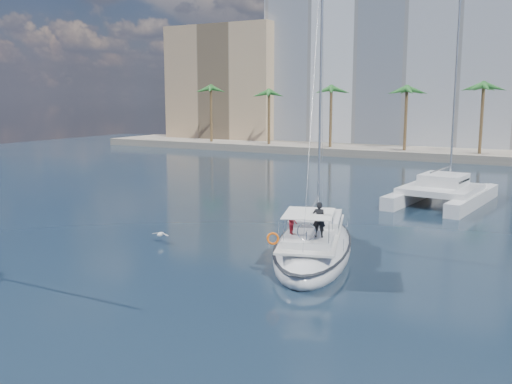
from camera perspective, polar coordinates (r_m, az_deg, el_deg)
The scene contains 9 objects.
ground at distance 32.40m, azimuth -1.98°, elevation -6.59°, with size 160.00×160.00×0.00m, color black.
quay at distance 89.53m, azimuth 18.53°, elevation 3.66°, with size 120.00×14.00×1.20m, color gray.
building_modern at distance 103.67m, azimuth 13.52°, elevation 12.04°, with size 42.00×16.00×28.00m, color white.
building_tan_left at distance 111.92m, azimuth -2.34°, elevation 10.55°, with size 22.00×14.00×22.00m, color tan.
palm_left at distance 97.51m, azimuth -1.97°, elevation 10.28°, with size 3.60×3.60×12.30m.
palm_centre at distance 85.22m, azimuth 18.38°, elevation 9.92°, with size 3.60×3.60×12.30m.
main_sloop at distance 32.85m, azimuth 5.78°, elevation -5.37°, with size 8.07×13.93×19.70m.
catamaran at distance 50.91m, azimuth 18.15°, elevation 0.20°, with size 7.49×13.05×18.13m.
seagull at distance 36.06m, azimuth -9.51°, elevation -4.17°, with size 1.24×0.53×0.23m.
Camera 1 is at (16.02, -26.69, 8.99)m, focal length 40.00 mm.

